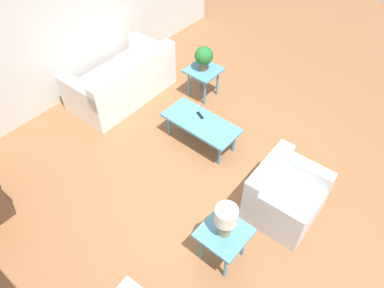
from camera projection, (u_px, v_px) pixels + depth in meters
ground_plane at (210, 177)px, 5.33m from camera, size 14.00×14.00×0.00m
wall_right at (56, 21)px, 5.71m from camera, size 0.12×7.20×2.70m
sofa at (123, 82)px, 6.37m from camera, size 0.99×1.80×0.81m
armchair at (284, 196)px, 4.73m from camera, size 0.82×0.93×0.75m
coffee_table at (201, 124)px, 5.55m from camera, size 1.17×0.53×0.42m
side_table_plant at (203, 74)px, 6.28m from camera, size 0.52×0.52×0.54m
side_table_lamp at (224, 236)px, 4.17m from camera, size 0.52×0.52×0.54m
potted_plant at (204, 57)px, 6.04m from camera, size 0.30×0.30×0.42m
table_lamp at (226, 219)px, 3.91m from camera, size 0.25×0.25×0.43m
remote_control at (200, 115)px, 5.60m from camera, size 0.16×0.10×0.02m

